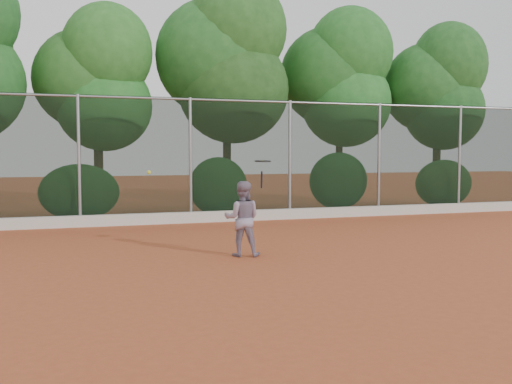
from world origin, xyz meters
name	(u,v)px	position (x,y,z in m)	size (l,w,h in m)	color
ground	(274,271)	(0.00, 0.00, 0.00)	(80.00, 80.00, 0.00)	#A34826
concrete_curb	(192,217)	(0.00, 6.82, 0.15)	(24.00, 0.20, 0.30)	beige
tennis_player	(242,219)	(-0.13, 1.46, 0.71)	(0.69, 0.54, 1.43)	gray
chainlink_fence	(190,156)	(0.00, 7.00, 1.86)	(24.09, 0.09, 3.50)	black
foliage_backdrop	(160,73)	(-0.55, 8.98, 4.40)	(23.70, 3.63, 7.55)	#3B2716
tennis_racket	(263,163)	(0.21, 1.26, 1.77)	(0.35, 0.35, 0.53)	black
tennis_ball_in_flight	(149,172)	(-1.83, 1.77, 1.60)	(0.07, 0.07, 0.07)	gold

